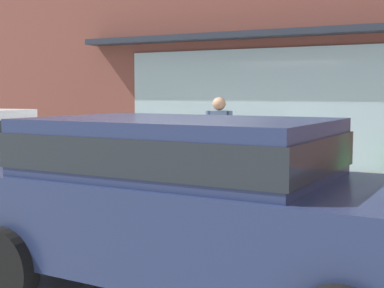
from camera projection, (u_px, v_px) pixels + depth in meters
The scene contains 11 objects.
ground_plane at pixel (175, 210), 8.37m from camera, with size 60.00×60.00×0.00m, color #9E9B93.
curb_strip at pixel (169, 209), 8.19m from camera, with size 14.00×0.24×0.12m, color #B2B2AD.
storefront at pixel (252, 69), 10.98m from camera, with size 14.00×0.81×4.63m.
fire_hydrant at pixel (166, 173), 9.53m from camera, with size 0.38×0.34×0.83m.
pedestrian_with_handbag at pixel (220, 139), 9.50m from camera, with size 0.64×0.27×1.71m.
parked_car_navy at pixel (195, 197), 4.67m from camera, with size 4.62×2.15×1.57m.
potted_plant_corner_tall at pixel (41, 155), 12.83m from camera, with size 0.52×0.52×0.70m.
potted_plant_doorstep at pixel (75, 155), 12.53m from camera, with size 0.44×0.44×0.78m.
potted_plant_by_entrance at pixel (114, 164), 12.03m from camera, with size 0.30×0.30×0.45m.
potted_plant_window_right at pixel (300, 159), 10.35m from camera, with size 0.38×0.38×1.13m.
potted_plant_low_front at pixel (168, 156), 11.60m from camera, with size 0.62×0.62×0.84m.
Camera 1 is at (3.96, -7.23, 1.78)m, focal length 51.29 mm.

